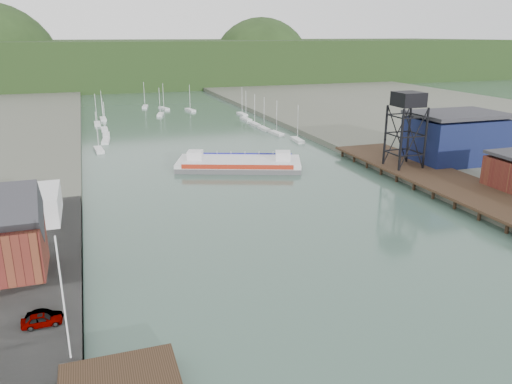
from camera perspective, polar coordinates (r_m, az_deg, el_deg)
ground at (r=52.73m, az=20.50°, el=-18.02°), size 600.00×600.00×0.00m
west_quay at (r=60.57m, az=-26.95°, el=-13.06°), size 16.00×80.00×1.60m
east_pier at (r=105.50m, az=21.25°, el=1.07°), size 14.00×70.00×2.45m
flagpole at (r=47.74m, az=-21.18°, el=-11.35°), size 0.16×0.16×12.00m
lift_tower at (r=111.65m, az=17.00°, el=9.60°), size 6.50×6.50×16.00m
blue_shed at (r=123.70m, az=21.82°, el=5.78°), size 20.50×14.50×11.30m
marina_sailboats at (r=175.59m, az=-8.80°, el=7.77°), size 57.71×92.65×0.90m
distant_hills at (r=335.00m, az=-14.70°, el=13.75°), size 500.00×120.00×80.00m
chain_ferry at (r=115.64m, az=-1.96°, el=3.29°), size 30.35×20.38×4.06m
car_west_a at (r=56.19m, az=-23.29°, el=-13.27°), size 3.97×1.69×1.34m
car_west_b at (r=56.90m, az=-23.07°, el=-12.93°), size 3.74×1.88×1.18m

